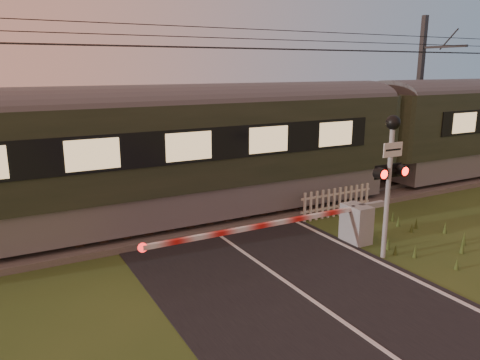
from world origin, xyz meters
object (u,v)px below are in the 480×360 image
picket_fence (337,202)px  catenary_mast (420,92)px  crossing_signal (390,162)px  boom_gate (346,223)px  train (375,134)px

picket_fence → catenary_mast: 9.87m
crossing_signal → picket_fence: bearing=70.1°
crossing_signal → picket_fence: (1.22, 3.35, -2.09)m
boom_gate → crossing_signal: 2.33m
train → picket_fence: (-3.42, -1.89, -1.82)m
train → catenary_mast: 5.61m
boom_gate → picket_fence: boom_gate is taller
crossing_signal → catenary_mast: 12.20m
train → catenary_mast: catenary_mast is taller
crossing_signal → train: bearing=48.5°
boom_gate → picket_fence: (1.46, 2.13, -0.12)m
picket_fence → boom_gate: bearing=-124.4°
train → boom_gate: bearing=-140.5°
boom_gate → crossing_signal: (0.24, -1.23, 1.96)m
crossing_signal → picket_fence: size_ratio=1.29×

